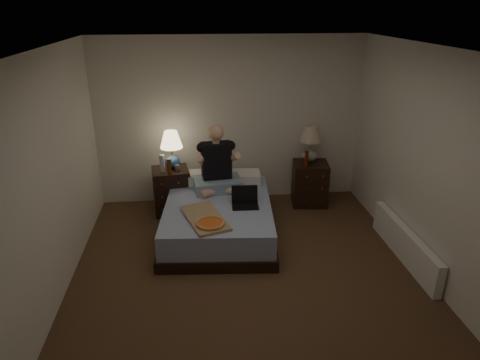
{
  "coord_description": "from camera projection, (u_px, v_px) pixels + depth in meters",
  "views": [
    {
      "loc": [
        -0.54,
        -4.01,
        2.89
      ],
      "look_at": [
        0.0,
        0.9,
        0.85
      ],
      "focal_mm": 32.0,
      "sensor_mm": 36.0,
      "label": 1
    }
  ],
  "objects": [
    {
      "name": "nightstand_right",
      "position": [
        310.0,
        183.0,
        6.57
      ],
      "size": [
        0.57,
        0.52,
        0.67
      ],
      "primitive_type": "cube",
      "rotation": [
        0.0,
        0.0,
        -0.13
      ],
      "color": "black",
      "rests_on": "floor"
    },
    {
      "name": "ceiling",
      "position": [
        251.0,
        50.0,
        3.88
      ],
      "size": [
        4.0,
        4.5,
        0.0
      ],
      "primitive_type": "cube",
      "rotation": [
        3.14,
        0.0,
        0.0
      ],
      "color": "white",
      "rests_on": "ground"
    },
    {
      "name": "wall_front",
      "position": [
        304.0,
        334.0,
        2.3
      ],
      "size": [
        4.0,
        0.0,
        2.5
      ],
      "primitive_type": "cube",
      "rotation": [
        -1.57,
        0.0,
        0.0
      ],
      "color": "white",
      "rests_on": "ground"
    },
    {
      "name": "laptop",
      "position": [
        245.0,
        198.0,
        5.49
      ],
      "size": [
        0.35,
        0.3,
        0.24
      ],
      "primitive_type": null,
      "rotation": [
        0.0,
        0.0,
        -0.05
      ],
      "color": "black",
      "rests_on": "bed"
    },
    {
      "name": "wall_right",
      "position": [
        435.0,
        170.0,
        4.57
      ],
      "size": [
        0.0,
        4.5,
        2.5
      ],
      "primitive_type": "cube",
      "rotation": [
        1.57,
        0.0,
        -1.57
      ],
      "color": "white",
      "rests_on": "ground"
    },
    {
      "name": "floor",
      "position": [
        249.0,
        279.0,
        4.84
      ],
      "size": [
        4.0,
        4.5,
        0.0
      ],
      "primitive_type": "cube",
      "color": "brown",
      "rests_on": "ground"
    },
    {
      "name": "wall_back",
      "position": [
        230.0,
        121.0,
        6.43
      ],
      "size": [
        4.0,
        0.0,
        2.5
      ],
      "primitive_type": "cube",
      "rotation": [
        1.57,
        0.0,
        0.0
      ],
      "color": "white",
      "rests_on": "ground"
    },
    {
      "name": "person",
      "position": [
        217.0,
        158.0,
        5.87
      ],
      "size": [
        0.71,
        0.59,
        0.93
      ],
      "primitive_type": null,
      "rotation": [
        0.0,
        0.0,
        0.11
      ],
      "color": "black",
      "rests_on": "bed"
    },
    {
      "name": "beer_bottle_left",
      "position": [
        169.0,
        167.0,
        5.97
      ],
      "size": [
        0.06,
        0.06,
        0.23
      ],
      "primitive_type": "cylinder",
      "color": "#5B2D0D",
      "rests_on": "nightstand_left"
    },
    {
      "name": "beer_bottle_right",
      "position": [
        306.0,
        159.0,
        6.29
      ],
      "size": [
        0.06,
        0.06,
        0.23
      ],
      "primitive_type": "cylinder",
      "color": "#521D0B",
      "rests_on": "nightstand_right"
    },
    {
      "name": "radiator",
      "position": [
        405.0,
        244.0,
        5.17
      ],
      "size": [
        0.1,
        1.6,
        0.4
      ],
      "primitive_type": "cube",
      "color": "white",
      "rests_on": "floor"
    },
    {
      "name": "nightstand_left",
      "position": [
        171.0,
        191.0,
        6.31
      ],
      "size": [
        0.57,
        0.53,
        0.67
      ],
      "primitive_type": "cube",
      "rotation": [
        0.0,
        0.0,
        0.13
      ],
      "color": "black",
      "rests_on": "floor"
    },
    {
      "name": "lamp_right",
      "position": [
        311.0,
        144.0,
        6.41
      ],
      "size": [
        0.39,
        0.39,
        0.56
      ],
      "primitive_type": null,
      "rotation": [
        0.0,
        0.0,
        -0.26
      ],
      "color": "gray",
      "rests_on": "nightstand_right"
    },
    {
      "name": "water_bottle",
      "position": [
        162.0,
        163.0,
        6.06
      ],
      "size": [
        0.07,
        0.07,
        0.25
      ],
      "primitive_type": "cylinder",
      "color": "silver",
      "rests_on": "nightstand_left"
    },
    {
      "name": "wall_left",
      "position": [
        46.0,
        186.0,
        4.16
      ],
      "size": [
        0.0,
        4.5,
        2.5
      ],
      "primitive_type": "cube",
      "rotation": [
        1.57,
        0.0,
        1.57
      ],
      "color": "white",
      "rests_on": "ground"
    },
    {
      "name": "lamp_left",
      "position": [
        172.0,
        150.0,
        6.12
      ],
      "size": [
        0.35,
        0.35,
        0.56
      ],
      "primitive_type": null,
      "rotation": [
        0.0,
        0.0,
        0.1
      ],
      "color": "navy",
      "rests_on": "nightstand_left"
    },
    {
      "name": "bed",
      "position": [
        218.0,
        218.0,
        5.72
      ],
      "size": [
        1.53,
        1.95,
        0.46
      ],
      "primitive_type": "cube",
      "rotation": [
        0.0,
        0.0,
        -0.09
      ],
      "color": "#5A73B5",
      "rests_on": "floor"
    },
    {
      "name": "soda_can",
      "position": [
        177.0,
        168.0,
        6.1
      ],
      "size": [
        0.07,
        0.07,
        0.1
      ],
      "primitive_type": "cylinder",
      "color": "#B6B5B0",
      "rests_on": "nightstand_left"
    },
    {
      "name": "pizza_box",
      "position": [
        210.0,
        224.0,
        5.01
      ],
      "size": [
        0.61,
        0.85,
        0.08
      ],
      "primitive_type": null,
      "rotation": [
        0.0,
        0.0,
        0.31
      ],
      "color": "tan",
      "rests_on": "bed"
    }
  ]
}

